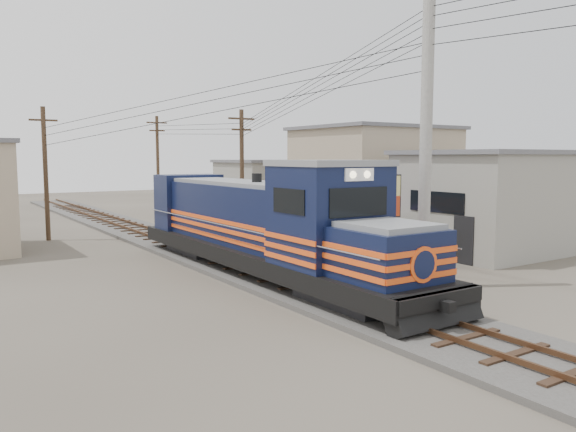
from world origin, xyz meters
TOP-DOWN VIEW (x-y plane):
  - ground at (0.00, 0.00)m, footprint 120.00×120.00m
  - ballast at (0.00, 10.00)m, footprint 3.60×70.00m
  - track at (0.00, 10.00)m, footprint 1.15×70.00m
  - locomotive at (0.00, 3.95)m, footprint 3.09×16.82m
  - utility_pole_main at (3.50, -0.50)m, footprint 0.40×0.40m
  - wooden_pole_mid at (4.50, 14.00)m, footprint 1.60×0.24m
  - wooden_pole_far at (4.80, 28.00)m, footprint 1.60×0.24m
  - wooden_pole_left at (-5.00, 18.00)m, footprint 1.60×0.24m
  - power_lines at (-0.14, 8.49)m, footprint 9.65×19.00m
  - shophouse_front at (11.50, 3.00)m, footprint 7.35×6.30m
  - shophouse_mid at (12.50, 12.00)m, footprint 8.40×7.35m
  - shophouse_back at (11.00, 22.00)m, footprint 6.30×6.30m
  - billboard at (4.58, 3.17)m, footprint 2.36×0.66m
  - market_umbrella at (6.52, 5.20)m, footprint 2.29×2.29m
  - vendor at (7.17, 6.89)m, footprint 0.80×0.66m
  - plant_nursery at (5.59, 4.18)m, footprint 3.70×3.36m

SIDE VIEW (x-z plane):
  - ground at x=0.00m, z-range 0.00..0.00m
  - ballast at x=0.00m, z-range 0.00..0.16m
  - track at x=0.00m, z-range 0.20..0.32m
  - plant_nursery at x=5.59m, z-range -0.09..1.04m
  - vendor at x=7.17m, z-range 0.00..1.87m
  - locomotive at x=0.00m, z-range -0.28..3.89m
  - market_umbrella at x=6.52m, z-range 0.87..3.17m
  - shophouse_back at x=11.00m, z-range 0.01..4.21m
  - shophouse_front at x=11.50m, z-range 0.01..4.71m
  - billboard at x=4.58m, z-range 0.89..4.58m
  - shophouse_mid at x=12.50m, z-range 0.01..6.21m
  - wooden_pole_mid at x=4.50m, z-range 0.18..7.18m
  - wooden_pole_left at x=-5.00m, z-range 0.18..7.18m
  - wooden_pole_far at x=4.80m, z-range 0.18..7.68m
  - utility_pole_main at x=3.50m, z-range 0.00..10.00m
  - power_lines at x=-0.14m, z-range 5.91..9.21m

